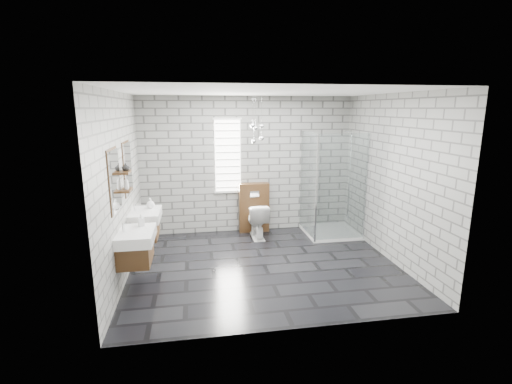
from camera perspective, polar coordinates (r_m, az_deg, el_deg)
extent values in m
cube|color=black|center=(6.09, 1.29, -11.23)|extent=(4.20, 3.60, 0.02)
cube|color=white|center=(5.57, 1.43, 15.28)|extent=(4.20, 3.60, 0.02)
cube|color=gray|center=(7.43, -1.29, 4.14)|extent=(4.20, 0.02, 2.70)
cube|color=gray|center=(3.96, 6.31, -3.68)|extent=(4.20, 0.02, 2.70)
cube|color=gray|center=(5.67, -20.07, 0.64)|extent=(0.02, 3.60, 2.70)
cube|color=gray|center=(6.41, 20.23, 1.95)|extent=(0.02, 3.60, 2.70)
cube|color=#482D16|center=(5.38, -18.04, -8.76)|extent=(0.42, 0.62, 0.30)
cube|color=silver|center=(5.34, -15.92, -8.43)|extent=(0.02, 0.35, 0.01)
cube|color=white|center=(5.30, -17.94, -6.49)|extent=(0.47, 0.70, 0.15)
cylinder|color=silver|center=(5.28, -19.71, -5.13)|extent=(0.04, 0.04, 0.12)
cylinder|color=silver|center=(5.26, -19.21, -4.60)|extent=(0.10, 0.02, 0.02)
cube|color=white|center=(5.14, -20.92, 1.66)|extent=(0.03, 0.55, 0.80)
cube|color=#482D16|center=(5.14, -21.05, 1.66)|extent=(0.01, 0.59, 0.84)
cube|color=#482D16|center=(6.33, -16.74, -5.41)|extent=(0.42, 0.62, 0.30)
cube|color=silver|center=(6.30, -14.95, -5.10)|extent=(0.02, 0.35, 0.01)
cube|color=white|center=(6.26, -16.65, -3.45)|extent=(0.47, 0.70, 0.15)
cylinder|color=silver|center=(6.25, -18.14, -2.30)|extent=(0.04, 0.04, 0.12)
cylinder|color=silver|center=(6.23, -17.71, -1.84)|extent=(0.10, 0.02, 0.02)
cube|color=white|center=(6.13, -19.12, 3.48)|extent=(0.03, 0.55, 0.80)
cube|color=#482D16|center=(6.13, -19.23, 3.47)|extent=(0.01, 0.59, 0.84)
cube|color=#482D16|center=(5.62, -19.34, 0.27)|extent=(0.14, 0.30, 0.03)
cube|color=#482D16|center=(5.57, -19.54, 2.88)|extent=(0.14, 0.30, 0.03)
cube|color=white|center=(7.33, -4.38, 5.56)|extent=(0.50, 0.02, 1.40)
cube|color=white|center=(7.26, -4.46, 11.19)|extent=(0.56, 0.04, 0.04)
cube|color=white|center=(7.44, -4.27, 0.04)|extent=(0.56, 0.04, 0.04)
cube|color=white|center=(7.42, -4.28, 0.71)|extent=(0.48, 0.01, 0.02)
cube|color=white|center=(7.39, -4.30, 1.77)|extent=(0.48, 0.01, 0.02)
cube|color=white|center=(7.36, -4.32, 2.84)|extent=(0.48, 0.01, 0.02)
cube|color=white|center=(7.34, -4.33, 3.92)|extent=(0.48, 0.01, 0.02)
cube|color=white|center=(7.32, -4.35, 5.00)|extent=(0.48, 0.01, 0.02)
cube|color=white|center=(7.30, -4.37, 6.09)|extent=(0.48, 0.01, 0.02)
cube|color=white|center=(7.29, -4.39, 7.18)|extent=(0.48, 0.01, 0.02)
cube|color=white|center=(7.28, -4.41, 8.28)|extent=(0.48, 0.01, 0.02)
cube|color=white|center=(7.27, -4.43, 9.38)|extent=(0.48, 0.01, 0.03)
cube|color=white|center=(7.26, -4.45, 10.48)|extent=(0.48, 0.01, 0.03)
cube|color=#482D16|center=(7.52, -0.33, -2.39)|extent=(0.60, 0.20, 1.00)
cube|color=silver|center=(7.34, -0.20, -0.34)|extent=(0.18, 0.01, 0.12)
cube|color=white|center=(7.66, 11.33, -6.02)|extent=(1.00, 1.00, 0.06)
cube|color=silver|center=(6.96, 13.10, 0.53)|extent=(1.00, 0.01, 2.00)
cube|color=silver|center=(7.24, 8.04, 1.21)|extent=(0.01, 1.00, 2.00)
cube|color=silver|center=(6.79, 9.28, 0.39)|extent=(0.03, 0.03, 2.00)
cube|color=silver|center=(7.16, 16.66, 0.66)|extent=(0.03, 0.03, 2.00)
cylinder|color=silver|center=(7.74, 14.20, 2.22)|extent=(0.02, 0.02, 1.80)
cylinder|color=silver|center=(7.60, 14.02, 9.04)|extent=(0.14, 0.14, 0.02)
sphere|color=silver|center=(6.86, -0.56, 10.20)|extent=(0.09, 0.09, 0.09)
cylinder|color=silver|center=(6.86, -0.56, 12.65)|extent=(0.01, 0.01, 0.50)
sphere|color=silver|center=(6.93, 0.85, 8.28)|extent=(0.09, 0.09, 0.09)
cylinder|color=silver|center=(6.91, 0.87, 11.68)|extent=(0.01, 0.01, 0.73)
sphere|color=silver|center=(7.00, -0.07, 9.79)|extent=(0.09, 0.09, 0.09)
cylinder|color=silver|center=(6.99, -0.07, 12.43)|extent=(0.01, 0.01, 0.55)
sphere|color=silver|center=(6.98, -0.35, 7.81)|extent=(0.09, 0.09, 0.09)
cylinder|color=silver|center=(6.96, -0.35, 11.44)|extent=(0.01, 0.01, 0.79)
sphere|color=silver|center=(6.98, 0.86, 10.11)|extent=(0.09, 0.09, 0.09)
cylinder|color=silver|center=(6.97, 0.86, 12.59)|extent=(0.01, 0.01, 0.51)
imported|color=white|center=(7.20, 0.16, -4.39)|extent=(0.39, 0.67, 0.68)
imported|color=#B2B2B2|center=(5.44, -17.26, -4.12)|extent=(0.10, 0.10, 0.17)
imported|color=#B2B2B2|center=(6.36, -15.94, -1.66)|extent=(0.17, 0.17, 0.17)
imported|color=#B2B2B2|center=(5.58, -19.35, 1.30)|extent=(0.09, 0.09, 0.18)
imported|color=#B2B2B2|center=(5.59, -19.42, 3.66)|extent=(0.14, 0.14, 0.11)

